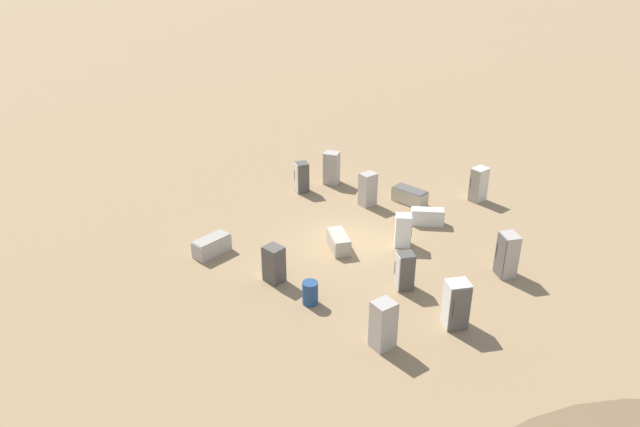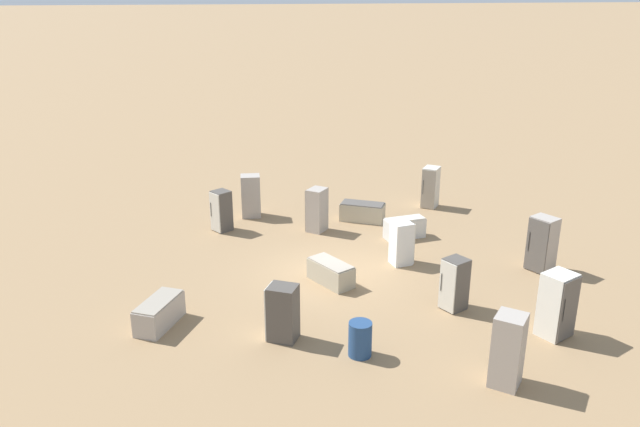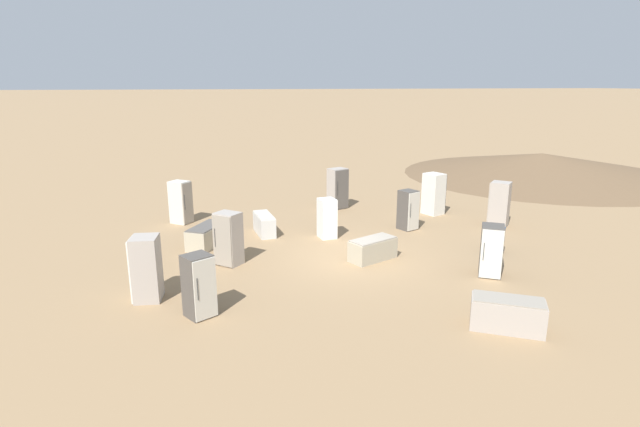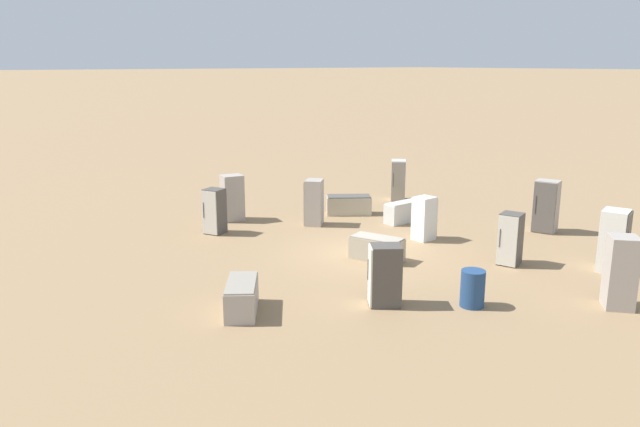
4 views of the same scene
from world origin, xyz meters
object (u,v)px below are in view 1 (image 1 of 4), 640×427
Objects in this scene: discarded_fridge_6 at (339,242)px; discarded_fridge_7 at (405,271)px; discarded_fridge_3 at (456,304)px; discarded_fridge_12 at (368,189)px; discarded_fridge_5 at (410,196)px; discarded_fridge_13 at (427,217)px; discarded_fridge_0 at (332,168)px; discarded_fridge_4 at (383,325)px; discarded_fridge_10 at (479,184)px; discarded_fridge_9 at (212,246)px; discarded_fridge_1 at (302,177)px; rusty_barrel at (310,293)px; discarded_fridge_11 at (274,264)px; discarded_fridge_8 at (403,230)px; discarded_fridge_2 at (507,255)px.

discarded_fridge_7 is (2.88, -2.67, 0.42)m from discarded_fridge_6.
discarded_fridge_7 is at bearing -68.40° from discarded_fridge_3.
discarded_fridge_5 is at bearing -30.03° from discarded_fridge_12.
discarded_fridge_0 is at bearing 48.84° from discarded_fridge_13.
discarded_fridge_3 is at bearing -159.04° from discarded_fridge_7.
discarded_fridge_0 is at bearing 151.49° from discarded_fridge_4.
discarded_fridge_13 is (-2.53, -2.98, -0.49)m from discarded_fridge_10.
discarded_fridge_0 is at bearing 87.04° from discarded_fridge_12.
discarded_fridge_9 is at bearing 178.15° from discarded_fridge_12.
discarded_fridge_10 reaches higher than discarded_fridge_1.
discarded_fridge_11 is at bearing 141.04° from rusty_barrel.
discarded_fridge_1 is 12.95m from discarded_fridge_4.
discarded_fridge_8 is (5.33, -4.95, -0.05)m from discarded_fridge_1.
discarded_fridge_1 is 7.02m from discarded_fridge_13.
discarded_fridge_5 is 5.89m from discarded_fridge_6.
discarded_fridge_2 reaches higher than discarded_fridge_1.
discarded_fridge_7 is at bearing 90.59° from discarded_fridge_2.
discarded_fridge_7 is 9.22m from discarded_fridge_10.
rusty_barrel is at bearing 91.93° from discarded_fridge_2.
discarded_fridge_13 is (9.20, 4.04, 0.00)m from discarded_fridge_9.
discarded_fridge_5 is at bearing -123.11° from discarded_fridge_1.
discarded_fridge_4 is 7.09m from discarded_fridge_8.
discarded_fridge_4 is 1.16× the size of discarded_fridge_7.
discarded_fridge_8 is 2.45m from discarded_fridge_13.
discarded_fridge_13 is at bearing -140.55° from discarded_fridge_1.
discarded_fridge_6 is 3.67m from discarded_fridge_11.
discarded_fridge_2 is at bearing 66.45° from discarded_fridge_5.
discarded_fridge_2 is at bearing -144.60° from discarded_fridge_13.
discarded_fridge_5 is (5.58, -0.59, -0.42)m from discarded_fridge_1.
discarded_fridge_2 reaches higher than discarded_fridge_5.
discarded_fridge_0 is 1.03× the size of discarded_fridge_12.
discarded_fridge_7 is (-4.04, -1.55, -0.15)m from discarded_fridge_2.
discarded_fridge_2 is at bearing 22.36° from rusty_barrel.
discarded_fridge_3 is 1.04× the size of discarded_fridge_6.
discarded_fridge_10 reaches higher than discarded_fridge_6.
discarded_fridge_2 is 2.00× the size of rusty_barrel.
discarded_fridge_2 is 1.06× the size of discarded_fridge_10.
discarded_fridge_8 is at bearing -159.98° from discarded_fridge_1.
discarded_fridge_10 is 1.13× the size of discarded_fridge_13.
discarded_fridge_8 is at bearing 97.52° from discarded_fridge_10.
discarded_fridge_3 reaches higher than discarded_fridge_5.
discarded_fridge_11 is 8.39m from discarded_fridge_13.
discarded_fridge_6 is (2.58, -5.66, -0.44)m from discarded_fridge_1.
discarded_fridge_4 reaches higher than discarded_fridge_1.
discarded_fridge_8 reaches higher than discarded_fridge_13.
discarded_fridge_6 is 0.99× the size of discarded_fridge_9.
discarded_fridge_13 is at bearing 55.23° from discarded_fridge_5.
discarded_fridge_12 reaches higher than rusty_barrel.
discarded_fridge_11 reaches higher than discarded_fridge_9.
discarded_fridge_7 is at bearing 33.19° from discarded_fridge_5.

